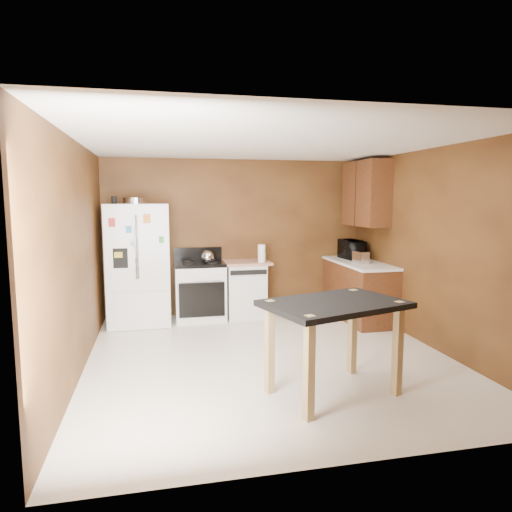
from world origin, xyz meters
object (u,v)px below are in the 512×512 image
object	(u,v)px
paper_towel	(262,253)
island	(334,316)
pen_cup	(114,200)
refrigerator	(138,264)
green_canister	(263,257)
toaster	(361,257)
kettle	(208,257)
roasting_pan	(135,201)
gas_range	(200,290)
dishwasher	(245,288)
microwave	(352,250)

from	to	relation	value
paper_towel	island	xyz separation A→B (m)	(0.04, -2.91, -0.25)
pen_cup	refrigerator	xyz separation A→B (m)	(0.31, 0.07, -0.96)
pen_cup	green_canister	world-z (taller)	pen_cup
toaster	kettle	bearing A→B (deg)	159.16
roasting_pan	gas_range	world-z (taller)	roasting_pan
gas_range	dishwasher	xyz separation A→B (m)	(0.72, 0.02, -0.01)
pen_cup	gas_range	world-z (taller)	pen_cup
refrigerator	dishwasher	xyz separation A→B (m)	(1.63, 0.09, -0.45)
microwave	gas_range	xyz separation A→B (m)	(-2.47, 0.12, -0.58)
pen_cup	dishwasher	world-z (taller)	pen_cup
toaster	island	size ratio (longest dim) A/B	0.16
roasting_pan	pen_cup	distance (m)	0.30
microwave	gas_range	distance (m)	2.54
pen_cup	dishwasher	size ratio (longest dim) A/B	0.12
roasting_pan	paper_towel	distance (m)	2.06
paper_towel	microwave	distance (m)	1.51
roasting_pan	pen_cup	xyz separation A→B (m)	(-0.28, -0.09, 0.01)
roasting_pan	toaster	distance (m)	3.49
roasting_pan	island	xyz separation A→B (m)	(1.93, -2.99, -1.07)
kettle	refrigerator	size ratio (longest dim) A/B	0.11
paper_towel	microwave	world-z (taller)	microwave
pen_cup	island	xyz separation A→B (m)	(2.21, -2.90, -1.08)
roasting_pan	gas_range	size ratio (longest dim) A/B	0.33
roasting_pan	island	distance (m)	3.72
gas_range	island	world-z (taller)	gas_range
microwave	dishwasher	size ratio (longest dim) A/B	0.56
kettle	island	xyz separation A→B (m)	(0.89, -2.88, -0.22)
paper_towel	dishwasher	xyz separation A→B (m)	(-0.24, 0.14, -0.57)
pen_cup	dishwasher	bearing A→B (deg)	4.61
toaster	gas_range	bearing A→B (deg)	156.13
dishwasher	refrigerator	bearing A→B (deg)	-177.01
roasting_pan	island	world-z (taller)	roasting_pan
roasting_pan	pen_cup	world-z (taller)	pen_cup
refrigerator	paper_towel	bearing A→B (deg)	-1.80
dishwasher	island	distance (m)	3.08
green_canister	toaster	bearing A→B (deg)	-26.19
dishwasher	island	world-z (taller)	island
dishwasher	roasting_pan	bearing A→B (deg)	-177.84
paper_towel	refrigerator	world-z (taller)	refrigerator
green_canister	island	world-z (taller)	green_canister
kettle	refrigerator	bearing A→B (deg)	174.71
microwave	dishwasher	bearing A→B (deg)	81.21
toaster	refrigerator	world-z (taller)	refrigerator
green_canister	dishwasher	bearing A→B (deg)	-171.71
pen_cup	kettle	size ratio (longest dim) A/B	0.57
kettle	green_canister	world-z (taller)	kettle
gas_range	toaster	bearing A→B (deg)	-14.25
kettle	green_canister	bearing A→B (deg)	13.79
microwave	dishwasher	distance (m)	1.85
roasting_pan	green_canister	distance (m)	2.15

